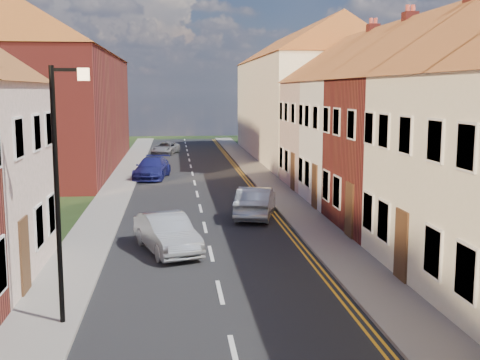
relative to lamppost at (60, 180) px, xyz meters
name	(u,v)px	position (x,y,z in m)	size (l,w,h in m)	color
road	(205,227)	(3.81, 10.00, -3.53)	(7.00, 90.00, 0.02)	black
pavement_left	(95,229)	(-0.59, 10.00, -3.48)	(1.80, 90.00, 0.12)	gray
pavement_right	(310,224)	(8.21, 10.00, -3.48)	(1.80, 90.00, 0.12)	gray
cottage_r_pink	(440,118)	(13.11, 8.90, 0.94)	(8.30, 6.00, 9.00)	maroon
cottage_r_white_far	(391,113)	(13.11, 14.30, 0.94)	(8.30, 5.20, 9.00)	white
cottage_r_cream_far	(358,109)	(13.11, 19.70, 0.94)	(8.30, 6.00, 9.00)	#FFCFC9
block_right_far	(302,93)	(13.11, 35.00, 1.76)	(8.30, 24.20, 10.50)	white
block_left_far	(58,94)	(-5.49, 30.00, 1.76)	(8.30, 24.20, 10.50)	maroon
lamppost	(60,180)	(0.00, 0.00, 0.00)	(0.88, 0.15, 6.00)	black
car_mid	(167,233)	(2.31, 6.46, -2.88)	(1.40, 4.01, 1.32)	#A0A3A7
car_far	(152,168)	(1.21, 24.20, -2.87)	(1.87, 4.60, 1.34)	navy
car_distant	(165,148)	(1.85, 38.75, -2.99)	(1.81, 3.93, 1.09)	#95989C
car_mid_b	(256,202)	(6.15, 11.78, -2.85)	(1.46, 4.18, 1.38)	#95999C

